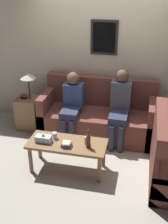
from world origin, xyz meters
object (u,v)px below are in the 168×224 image
(wine_bottle, at_px, (88,141))
(person_left, at_px, (72,103))
(coffee_table, at_px, (67,147))
(drinking_glass, at_px, (55,135))
(person_right, at_px, (120,104))
(couch_main, at_px, (98,116))

(wine_bottle, bearing_deg, person_left, 116.54)
(coffee_table, bearing_deg, drinking_glass, 161.14)
(coffee_table, distance_m, person_right, 1.24)
(couch_main, bearing_deg, person_right, -21.31)
(drinking_glass, distance_m, person_left, 0.91)
(couch_main, xyz_separation_m, person_left, (-0.44, -0.20, 0.32))
(coffee_table, bearing_deg, person_left, 100.50)
(drinking_glass, bearing_deg, couch_main, 66.37)
(person_left, bearing_deg, drinking_glass, -92.23)
(coffee_table, xyz_separation_m, wine_bottle, (0.33, -0.05, 0.18))
(person_right, bearing_deg, couch_main, 158.69)
(drinking_glass, height_order, person_right, person_right)
(coffee_table, height_order, person_left, person_left)
(coffee_table, xyz_separation_m, drinking_glass, (-0.21, 0.07, 0.12))
(coffee_table, height_order, drinking_glass, drinking_glass)
(wine_bottle, xyz_separation_m, person_right, (0.33, 1.06, 0.12))
(couch_main, xyz_separation_m, person_right, (0.39, -0.15, 0.35))
(couch_main, xyz_separation_m, wine_bottle, (0.07, -1.22, 0.24))
(couch_main, height_order, person_left, person_left)
(couch_main, relative_size, person_right, 1.58)
(couch_main, bearing_deg, coffee_table, -102.72)
(wine_bottle, bearing_deg, couch_main, 93.16)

